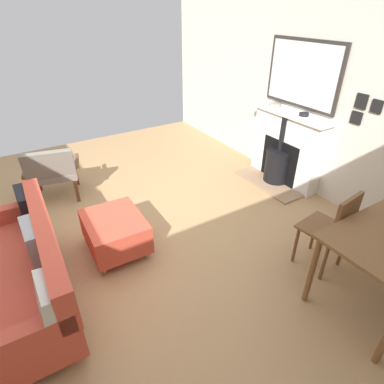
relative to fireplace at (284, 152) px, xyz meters
The scene contains 11 objects.
ground_plane 2.64m from the fireplace, ahead, with size 5.60×6.26×0.01m, color tan.
wall_left 1.00m from the fireplace, behind, with size 0.12×6.26×2.88m, color beige.
fireplace is the anchor object (origin of this frame).
mirror_over_mantel 1.07m from the fireplace, behind, with size 0.04×1.15×0.83m.
mantel_bowl_near 0.69m from the fireplace, 94.42° to the right, with size 0.17×0.17×0.04m.
mantel_bowl_far 0.65m from the fireplace, 96.62° to the left, with size 0.12×0.12×0.04m.
sofa 3.63m from the fireplace, ahead, with size 0.94×1.72×0.77m.
ottoman 2.65m from the fireplace, ahead, with size 0.59×0.71×0.41m.
armchair_accent 3.19m from the fireplace, 22.06° to the right, with size 0.78×0.71×0.77m.
dining_chair_near_fireplace 1.83m from the fireplace, 58.37° to the left, with size 0.44×0.44×0.88m.
photo_gallery_row 1.26m from the fireplace, 98.05° to the left, with size 0.02×0.32×0.34m.
Camera 1 is at (0.72, 2.88, 2.31)m, focal length 29.33 mm.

